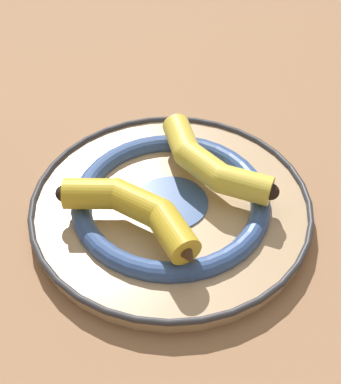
% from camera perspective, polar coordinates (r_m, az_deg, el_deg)
% --- Properties ---
extents(ground_plane, '(2.80, 2.80, 0.00)m').
position_cam_1_polar(ground_plane, '(0.70, -0.82, -1.34)').
color(ground_plane, '#A87A56').
extents(decorative_bowl, '(0.36, 0.36, 0.04)m').
position_cam_1_polar(decorative_bowl, '(0.68, 0.00, -1.37)').
color(decorative_bowl, tan).
rests_on(decorative_bowl, ground_plane).
extents(banana_a, '(0.20, 0.08, 0.04)m').
position_cam_1_polar(banana_a, '(0.68, 3.88, 3.30)').
color(banana_a, yellow).
rests_on(banana_a, decorative_bowl).
extents(banana_b, '(0.19, 0.11, 0.04)m').
position_cam_1_polar(banana_b, '(0.62, -3.68, -1.99)').
color(banana_b, gold).
rests_on(banana_b, decorative_bowl).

